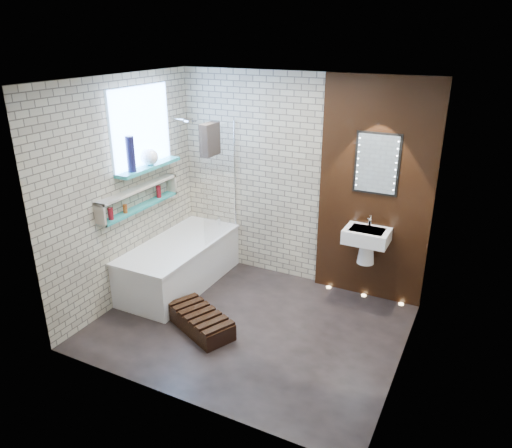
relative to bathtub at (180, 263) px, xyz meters
The scene contains 15 objects.
ground 1.34m from the bathtub, 20.18° to the right, with size 3.20×3.20×0.00m, color black.
room_shell 1.65m from the bathtub, 20.18° to the right, with size 3.24×3.20×2.60m.
walnut_panel 2.53m from the bathtub, 20.65° to the left, with size 1.30×0.06×2.60m, color black.
clerestory_window 1.65m from the bathtub, 163.78° to the right, with size 0.18×1.00×0.94m.
display_niche 1.00m from the bathtub, 135.46° to the right, with size 0.14×1.30×0.26m.
bathtub is the anchor object (origin of this frame).
bath_screen 1.14m from the bathtub, 51.10° to the left, with size 0.01×0.78×1.40m, color white.
towel 1.62m from the bathtub, 34.46° to the left, with size 0.11×0.29×0.37m, color black.
shower_head 1.78m from the bathtub, 98.54° to the left, with size 0.18×0.18×0.02m, color silver.
washbasin 2.32m from the bathtub, 16.01° to the left, with size 0.50×0.36×0.58m.
led_mirror 2.68m from the bathtub, 19.78° to the left, with size 0.50×0.02×0.70m.
walnut_step 1.10m from the bathtub, 44.05° to the right, with size 0.82×0.37×0.18m, color black.
niche_bottles 1.00m from the bathtub, 128.74° to the right, with size 0.06×0.91×0.15m.
sill_vases 1.43m from the bathtub, 145.37° to the right, with size 0.19×0.47×0.40m.
floor_uplights 2.32m from the bathtub, 19.02° to the left, with size 0.96×0.06×0.01m.
Camera 1 is at (2.11, -4.03, 3.02)m, focal length 34.07 mm.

